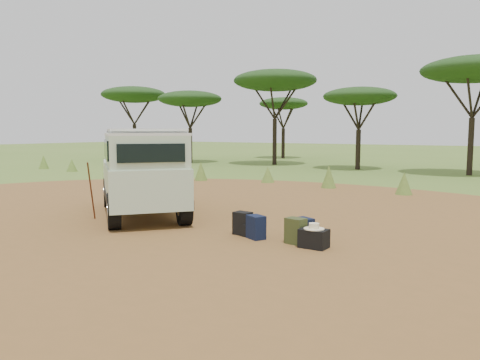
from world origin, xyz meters
The scene contains 13 objects.
ground centered at (0.00, 0.00, 0.00)m, with size 140.00×140.00×0.00m, color #5A7A2B.
dirt_clearing centered at (0.00, 0.00, 0.00)m, with size 23.00×23.00×0.01m, color brown.
grass_fringe centered at (0.12, 8.67, 0.40)m, with size 36.60×1.60×0.90m.
acacia_treeline centered at (0.75, 19.81, 4.87)m, with size 46.70×13.20×6.26m.
safari_vehicle centered at (-1.85, 0.36, 1.12)m, with size 4.81×4.43×2.31m.
walking_staff centered at (-2.44, -0.85, 0.75)m, with size 0.04×0.04×1.57m, color #5E3116.
backpack_black centered at (1.64, -0.16, 0.25)m, with size 0.37×0.27×0.51m, color black.
backpack_navy centered at (2.09, -0.34, 0.25)m, with size 0.38×0.27×0.50m, color #101632.
backpack_olive centered at (2.98, -0.29, 0.26)m, with size 0.38×0.28×0.53m, color #38421E.
duffel_navy centered at (2.90, 0.27, 0.22)m, with size 0.39×0.29×0.43m, color #101632.
hard_case centered at (3.42, -0.39, 0.19)m, with size 0.53×0.37×0.37m, color black.
stuff_sack centered at (1.82, -0.22, 0.14)m, with size 0.28×0.28×0.28m, color black.
safari_hat centered at (3.42, -0.39, 0.42)m, with size 0.40×0.40×0.12m.
Camera 1 is at (7.02, -8.62, 2.26)m, focal length 35.00 mm.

